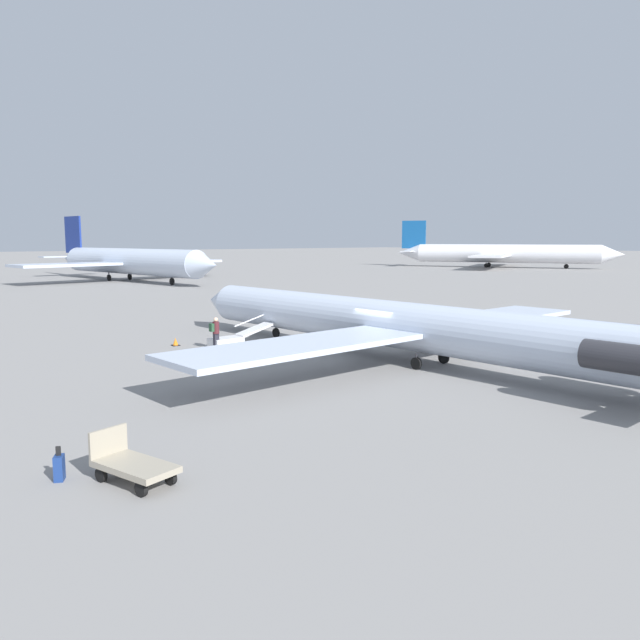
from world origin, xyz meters
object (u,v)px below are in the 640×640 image
object	(u,v)px
passenger	(215,331)
suitcase	(59,468)
boarding_stairs	(232,339)
airplane_far_left	(127,261)
airplane_main	(401,325)
airplane_taxiing_distant	(502,253)
luggage_cart	(132,464)

from	to	relation	value
passenger	suitcase	distance (m)	18.77
passenger	boarding_stairs	bearing A→B (deg)	13.25
boarding_stairs	suitcase	bearing A→B (deg)	-136.36
airplane_far_left	boarding_stairs	xyz separation A→B (m)	(-56.49, 16.86, -2.50)
suitcase	airplane_far_left	bearing A→B (deg)	-23.30
airplane_main	airplane_taxiing_distant	distance (m)	106.57
airplane_taxiing_distant	boarding_stairs	world-z (taller)	airplane_taxiing_distant
luggage_cart	suitcase	distance (m)	1.86
airplane_taxiing_distant	passenger	bearing A→B (deg)	-91.13
airplane_main	airplane_far_left	world-z (taller)	airplane_far_left
airplane_main	luggage_cart	xyz separation A→B (m)	(-6.60, 16.46, -1.34)
airplane_far_left	passenger	distance (m)	59.69
airplane_main	suitcase	distance (m)	18.66
airplane_main	airplane_far_left	size ratio (longest dim) A/B	0.82
boarding_stairs	airplane_taxiing_distant	bearing A→B (deg)	24.00
airplane_far_left	suitcase	size ratio (longest dim) A/B	46.41
suitcase	luggage_cart	bearing A→B (deg)	-132.81
airplane_taxiing_distant	suitcase	distance (m)	124.62
passenger	suitcase	xyz separation A→B (m)	(-14.04, 12.43, -0.67)
boarding_stairs	passenger	distance (m)	1.44
airplane_taxiing_distant	airplane_far_left	bearing A→B (deg)	-124.29
airplane_far_left	luggage_cart	distance (m)	77.86
airplane_far_left	boarding_stairs	world-z (taller)	airplane_far_left
suitcase	airplane_main	bearing A→B (deg)	-73.34
boarding_stairs	luggage_cart	distance (m)	19.92
airplane_main	airplane_far_left	distance (m)	66.78
airplane_main	boarding_stairs	distance (m)	10.08
airplane_main	passenger	xyz separation A→B (m)	(8.71, 5.39, -0.80)
airplane_far_left	boarding_stairs	bearing A→B (deg)	-24.04
passenger	airplane_taxiing_distant	bearing A→B (deg)	23.87
boarding_stairs	suitcase	distance (m)	19.86
airplane_main	boarding_stairs	world-z (taller)	airplane_main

